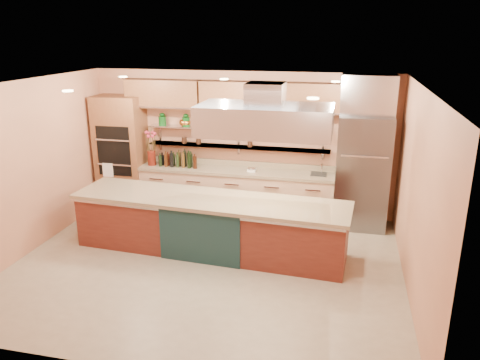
% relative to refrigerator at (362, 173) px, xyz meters
% --- Properties ---
extents(floor, '(6.00, 5.00, 0.02)m').
position_rel_refrigerator_xyz_m(floor, '(-2.35, -2.14, -1.06)').
color(floor, tan).
rests_on(floor, ground).
extents(ceiling, '(6.00, 5.00, 0.02)m').
position_rel_refrigerator_xyz_m(ceiling, '(-2.35, -2.14, 1.75)').
color(ceiling, black).
rests_on(ceiling, wall_back).
extents(wall_back, '(6.00, 0.04, 2.80)m').
position_rel_refrigerator_xyz_m(wall_back, '(-2.35, 0.36, 0.35)').
color(wall_back, tan).
rests_on(wall_back, floor).
extents(wall_front, '(6.00, 0.04, 2.80)m').
position_rel_refrigerator_xyz_m(wall_front, '(-2.35, -4.64, 0.35)').
color(wall_front, tan).
rests_on(wall_front, floor).
extents(wall_left, '(0.04, 5.00, 2.80)m').
position_rel_refrigerator_xyz_m(wall_left, '(-5.35, -2.14, 0.35)').
color(wall_left, tan).
rests_on(wall_left, floor).
extents(wall_right, '(0.04, 5.00, 2.80)m').
position_rel_refrigerator_xyz_m(wall_right, '(0.65, -2.14, 0.35)').
color(wall_right, tan).
rests_on(wall_right, floor).
extents(oven_stack, '(0.95, 0.64, 2.30)m').
position_rel_refrigerator_xyz_m(oven_stack, '(-4.80, 0.04, 0.10)').
color(oven_stack, brown).
rests_on(oven_stack, floor).
extents(refrigerator, '(0.95, 0.72, 2.10)m').
position_rel_refrigerator_xyz_m(refrigerator, '(0.00, 0.00, 0.00)').
color(refrigerator, slate).
rests_on(refrigerator, floor).
extents(back_counter, '(3.84, 0.64, 0.93)m').
position_rel_refrigerator_xyz_m(back_counter, '(-2.40, 0.06, -0.58)').
color(back_counter, tan).
rests_on(back_counter, floor).
extents(wall_shelf_lower, '(3.60, 0.26, 0.03)m').
position_rel_refrigerator_xyz_m(wall_shelf_lower, '(-2.40, 0.23, 0.30)').
color(wall_shelf_lower, silver).
rests_on(wall_shelf_lower, wall_back).
extents(wall_shelf_upper, '(3.60, 0.26, 0.03)m').
position_rel_refrigerator_xyz_m(wall_shelf_upper, '(-2.40, 0.23, 0.65)').
color(wall_shelf_upper, silver).
rests_on(wall_shelf_upper, wall_back).
extents(upper_cabinets, '(4.60, 0.36, 0.55)m').
position_rel_refrigerator_xyz_m(upper_cabinets, '(-2.35, 0.18, 1.30)').
color(upper_cabinets, brown).
rests_on(upper_cabinets, wall_back).
extents(range_hood, '(2.00, 1.00, 0.45)m').
position_rel_refrigerator_xyz_m(range_hood, '(-1.54, -1.63, 1.20)').
color(range_hood, silver).
rests_on(range_hood, ceiling).
extents(ceiling_downlights, '(4.00, 2.80, 0.02)m').
position_rel_refrigerator_xyz_m(ceiling_downlights, '(-2.35, -1.94, 1.72)').
color(ceiling_downlights, '#FFE5A5').
rests_on(ceiling_downlights, ceiling).
extents(island, '(4.51, 1.25, 0.93)m').
position_rel_refrigerator_xyz_m(island, '(-2.44, -1.63, -0.59)').
color(island, maroon).
rests_on(island, floor).
extents(flower_vase, '(0.22, 0.22, 0.29)m').
position_rel_refrigerator_xyz_m(flower_vase, '(-4.13, 0.01, 0.03)').
color(flower_vase, '#5E170E').
rests_on(flower_vase, back_counter).
extents(oil_bottle_cluster, '(0.88, 0.47, 0.27)m').
position_rel_refrigerator_xyz_m(oil_bottle_cluster, '(-3.56, 0.01, 0.02)').
color(oil_bottle_cluster, black).
rests_on(oil_bottle_cluster, back_counter).
extents(kitchen_scale, '(0.17, 0.14, 0.09)m').
position_rel_refrigerator_xyz_m(kitchen_scale, '(-2.07, 0.01, -0.08)').
color(kitchen_scale, white).
rests_on(kitchen_scale, back_counter).
extents(bar_faucet, '(0.04, 0.04, 0.22)m').
position_rel_refrigerator_xyz_m(bar_faucet, '(-0.74, 0.11, -0.01)').
color(bar_faucet, white).
rests_on(bar_faucet, back_counter).
extents(copper_kettle, '(0.22, 0.22, 0.15)m').
position_rel_refrigerator_xyz_m(copper_kettle, '(-3.50, 0.23, 0.74)').
color(copper_kettle, orange).
rests_on(copper_kettle, wall_shelf_upper).
extents(green_canister, '(0.16, 0.16, 0.16)m').
position_rel_refrigerator_xyz_m(green_canister, '(-2.69, 0.23, 0.75)').
color(green_canister, '#0E4413').
rests_on(green_canister, wall_shelf_upper).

